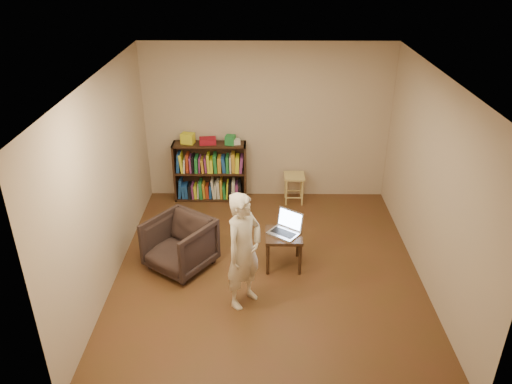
{
  "coord_description": "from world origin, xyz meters",
  "views": [
    {
      "loc": [
        -0.1,
        -5.49,
        3.97
      ],
      "look_at": [
        -0.16,
        0.35,
        1.0
      ],
      "focal_mm": 35.0,
      "sensor_mm": 36.0,
      "label": 1
    }
  ],
  "objects_px": {
    "stool": "(294,180)",
    "side_table": "(284,239)",
    "bookshelf": "(210,174)",
    "laptop": "(286,228)",
    "armchair": "(180,244)",
    "person": "(244,251)"
  },
  "relations": [
    {
      "from": "person",
      "to": "side_table",
      "type": "bearing_deg",
      "value": 6.33
    },
    {
      "from": "stool",
      "to": "side_table",
      "type": "height_order",
      "value": "side_table"
    },
    {
      "from": "side_table",
      "to": "person",
      "type": "xyz_separation_m",
      "value": [
        -0.5,
        -0.77,
        0.32
      ]
    },
    {
      "from": "armchair",
      "to": "laptop",
      "type": "distance_m",
      "value": 1.43
    },
    {
      "from": "laptop",
      "to": "stool",
      "type": "bearing_deg",
      "value": 118.93
    },
    {
      "from": "bookshelf",
      "to": "stool",
      "type": "relative_size",
      "value": 2.46
    },
    {
      "from": "person",
      "to": "armchair",
      "type": "bearing_deg",
      "value": 89.99
    },
    {
      "from": "bookshelf",
      "to": "side_table",
      "type": "relative_size",
      "value": 2.42
    },
    {
      "from": "bookshelf",
      "to": "armchair",
      "type": "bearing_deg",
      "value": -96.48
    },
    {
      "from": "bookshelf",
      "to": "armchair",
      "type": "xyz_separation_m",
      "value": [
        -0.23,
        -2.01,
        -0.09
      ]
    },
    {
      "from": "armchair",
      "to": "bookshelf",
      "type": "bearing_deg",
      "value": 118.67
    },
    {
      "from": "stool",
      "to": "laptop",
      "type": "relative_size",
      "value": 0.98
    },
    {
      "from": "bookshelf",
      "to": "side_table",
      "type": "xyz_separation_m",
      "value": [
        1.15,
        -1.97,
        -0.03
      ]
    },
    {
      "from": "armchair",
      "to": "side_table",
      "type": "relative_size",
      "value": 1.57
    },
    {
      "from": "stool",
      "to": "armchair",
      "type": "bearing_deg",
      "value": -130.69
    },
    {
      "from": "armchair",
      "to": "person",
      "type": "height_order",
      "value": "person"
    },
    {
      "from": "side_table",
      "to": "stool",
      "type": "bearing_deg",
      "value": 82.32
    },
    {
      "from": "armchair",
      "to": "laptop",
      "type": "height_order",
      "value": "laptop"
    },
    {
      "from": "stool",
      "to": "side_table",
      "type": "distance_m",
      "value": 1.87
    },
    {
      "from": "laptop",
      "to": "armchair",
      "type": "bearing_deg",
      "value": -140.55
    },
    {
      "from": "bookshelf",
      "to": "laptop",
      "type": "distance_m",
      "value": 2.26
    },
    {
      "from": "bookshelf",
      "to": "armchair",
      "type": "distance_m",
      "value": 2.03
    }
  ]
}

